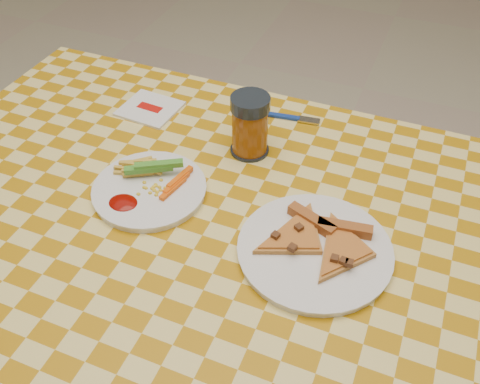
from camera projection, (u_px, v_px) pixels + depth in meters
name	position (u px, v px, depth m)	size (l,w,h in m)	color
table	(212.00, 249.00, 1.01)	(1.28, 0.88, 0.76)	silver
plate_left	(150.00, 190.00, 1.01)	(0.21, 0.21, 0.01)	white
plate_right	(315.00, 251.00, 0.90)	(0.26, 0.26, 0.01)	white
fries_veggies	(148.00, 178.00, 1.01)	(0.16, 0.15, 0.04)	gold
pizza_slices	(319.00, 240.00, 0.90)	(0.23, 0.21, 0.02)	#C18B3B
drink_glass	(250.00, 126.00, 1.06)	(0.08, 0.08, 0.13)	black
napkin	(150.00, 109.00, 1.21)	(0.13, 0.12, 0.01)	white
fork	(287.00, 117.00, 1.18)	(0.15, 0.03, 0.01)	navy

